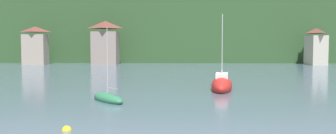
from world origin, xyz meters
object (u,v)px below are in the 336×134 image
at_px(mooring_buoy_near, 67,130).
at_px(shore_building_central, 316,47).
at_px(shore_building_west, 35,46).
at_px(sailboat_far_4, 222,85).
at_px(shore_building_westcentral, 105,43).
at_px(sailboat_mid_3, 108,98).

bearing_deg(mooring_buoy_near, shore_building_central, 59.47).
distance_m(shore_building_west, sailboat_far_4, 55.71).
xyz_separation_m(shore_building_westcentral, sailboat_mid_3, (10.49, -50.67, -4.44)).
xyz_separation_m(shore_building_westcentral, shore_building_central, (46.01, 0.44, -0.79)).
relative_size(shore_building_west, sailboat_far_4, 1.06).
relative_size(shore_building_west, sailboat_mid_3, 1.38).
relative_size(shore_building_westcentral, shore_building_central, 1.21).
bearing_deg(sailboat_mid_3, mooring_buoy_near, 140.62).
distance_m(shore_building_central, sailboat_mid_3, 62.35).
height_order(shore_building_central, mooring_buoy_near, shore_building_central).
height_order(shore_building_westcentral, mooring_buoy_near, shore_building_westcentral).
bearing_deg(shore_building_central, mooring_buoy_near, -120.53).
relative_size(sailboat_mid_3, sailboat_far_4, 0.77).
distance_m(shore_building_westcentral, sailboat_far_4, 48.02).
bearing_deg(sailboat_mid_3, shore_building_westcentral, -26.17).
distance_m(shore_building_westcentral, shore_building_central, 46.02).
bearing_deg(sailboat_mid_3, shore_building_west, -10.56).
bearing_deg(shore_building_westcentral, sailboat_far_4, -64.89).
relative_size(shore_building_central, sailboat_far_4, 1.01).
height_order(shore_building_central, sailboat_far_4, shore_building_central).
bearing_deg(shore_building_westcentral, shore_building_central, 0.55).
bearing_deg(shore_building_west, mooring_buoy_near, -66.77).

